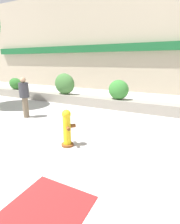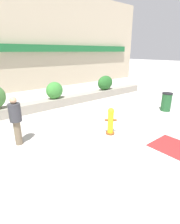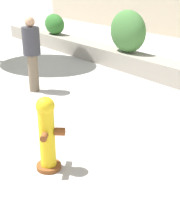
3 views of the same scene
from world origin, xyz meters
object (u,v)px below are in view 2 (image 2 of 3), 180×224
(hedge_bush_2, at_px, (55,90))
(pedestrian, at_px, (16,118))
(fire_hydrant, at_px, (111,121))
(hedge_bush_3, at_px, (105,83))
(trash_bin, at_px, (166,102))

(hedge_bush_2, xyz_separation_m, pedestrian, (-3.12, -3.15, -0.00))
(fire_hydrant, height_order, pedestrian, pedestrian)
(hedge_bush_2, relative_size, pedestrian, 0.59)
(fire_hydrant, bearing_deg, pedestrian, 155.31)
(pedestrian, bearing_deg, fire_hydrant, -24.69)
(hedge_bush_2, xyz_separation_m, fire_hydrant, (-0.01, -4.58, -0.44))
(hedge_bush_3, xyz_separation_m, trash_bin, (0.41, -4.45, -0.49))
(fire_hydrant, distance_m, trash_bin, 4.44)
(hedge_bush_3, distance_m, trash_bin, 4.50)
(hedge_bush_2, bearing_deg, trash_bin, -45.16)
(hedge_bush_2, distance_m, pedestrian, 4.44)
(pedestrian, xyz_separation_m, trash_bin, (7.55, -1.30, -0.48))
(hedge_bush_2, height_order, trash_bin, hedge_bush_2)
(hedge_bush_3, relative_size, fire_hydrant, 1.19)
(hedge_bush_2, relative_size, fire_hydrant, 0.94)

